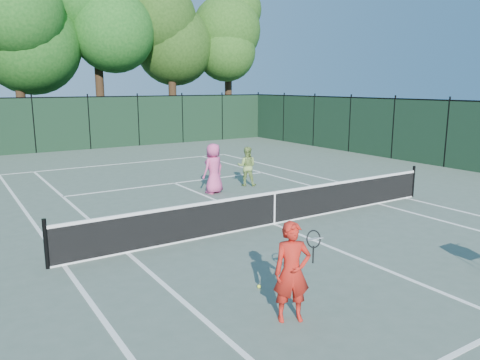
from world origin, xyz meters
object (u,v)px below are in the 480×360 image
player_green (247,166)px  player_pink (214,169)px  coach (292,272)px  loose_ball_midcourt (259,286)px

player_green → player_pink: bearing=51.4°
player_green → coach: bearing=97.9°
loose_ball_midcourt → player_green: bearing=57.9°
coach → loose_ball_midcourt: 1.49m
coach → player_pink: 9.15m
player_pink → loose_ball_midcourt: size_ratio=25.59×
player_green → loose_ball_midcourt: size_ratio=21.57×
coach → loose_ball_midcourt: bearing=103.2°
coach → player_pink: size_ratio=0.94×
player_pink → loose_ball_midcourt: bearing=50.4°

